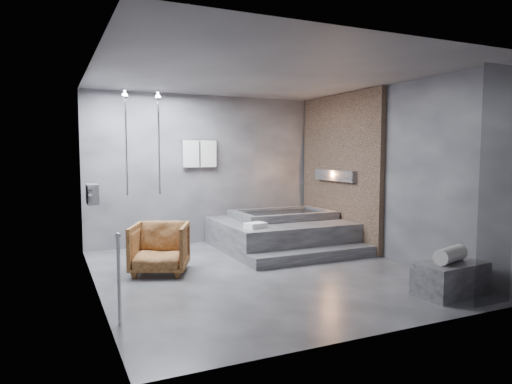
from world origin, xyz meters
name	(u,v)px	position (x,y,z in m)	size (l,w,h in m)	color
room	(279,152)	(0.40, 0.24, 1.73)	(5.00, 5.04, 2.82)	#303033
tub_deck	(280,234)	(1.05, 1.45, 0.25)	(2.20, 2.00, 0.50)	#363639
tub_step	(314,256)	(1.05, 0.27, 0.09)	(2.20, 0.36, 0.18)	#363639
concrete_bench	(451,279)	(1.64, -1.89, 0.20)	(0.88, 0.49, 0.40)	#353537
driftwood_chair	(160,248)	(-1.34, 0.60, 0.36)	(0.77, 0.79, 0.72)	#492912
rolled_towel	(451,255)	(1.64, -1.88, 0.49)	(0.19, 0.19, 0.53)	silver
deck_towel	(256,225)	(0.29, 0.85, 0.54)	(0.32, 0.24, 0.09)	white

